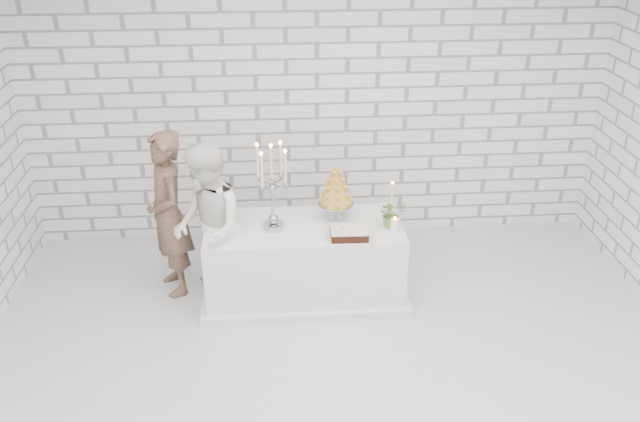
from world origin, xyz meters
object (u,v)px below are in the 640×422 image
Objects in this scene: bride at (208,228)px; croquembouche at (336,193)px; cake_table at (304,261)px; candelabra at (272,187)px; groom at (168,214)px.

bride reaches higher than croquembouche.
cake_table is 0.83m from candelabra.
cake_table is at bearing 58.73° from groom.
cake_table is 0.96m from bride.
cake_table is at bearing -157.74° from croquembouche.
candelabra is at bearing -165.42° from croquembouche.
groom is at bearing 170.72° from cake_table.
cake_table is 1.11× the size of groom.
candelabra reaches higher than croquembouche.
bride is at bearing 33.40° from groom.
candelabra is (0.97, -0.23, 0.35)m from groom.
groom reaches higher than candelabra.
candelabra is at bearing -174.40° from cake_table.
croquembouche is (0.30, 0.12, 0.64)m from cake_table.
cake_table is 1.33m from groom.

